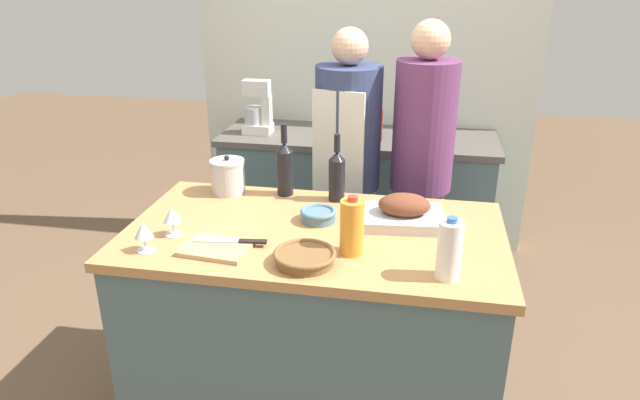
{
  "coord_description": "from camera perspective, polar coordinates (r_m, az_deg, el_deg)",
  "views": [
    {
      "loc": [
        0.41,
        -2.06,
        1.91
      ],
      "look_at": [
        0.0,
        0.13,
        0.98
      ],
      "focal_mm": 32.0,
      "sensor_mm": 36.0,
      "label": 1
    }
  ],
  "objects": [
    {
      "name": "mixing_bowl",
      "position": [
        2.4,
        -0.15,
        -1.48
      ],
      "size": [
        0.15,
        0.15,
        0.05
      ],
      "color": "slate",
      "rests_on": "kitchen_island"
    },
    {
      "name": "wine_glass_left",
      "position": [
        2.33,
        -14.59,
        -1.53
      ],
      "size": [
        0.07,
        0.07,
        0.12
      ],
      "color": "silver",
      "rests_on": "kitchen_island"
    },
    {
      "name": "kitchen_island",
      "position": [
        2.56,
        -0.54,
        -12.17
      ],
      "size": [
        1.54,
        0.86,
        0.9
      ],
      "color": "#4C666B",
      "rests_on": "ground_plane"
    },
    {
      "name": "back_counter",
      "position": [
        3.85,
        3.65,
        0.13
      ],
      "size": [
        1.77,
        0.6,
        0.89
      ],
      "color": "#4C666B",
      "rests_on": "ground_plane"
    },
    {
      "name": "stand_mixer",
      "position": [
        3.73,
        -6.26,
        8.79
      ],
      "size": [
        0.18,
        0.14,
        0.34
      ],
      "color": "silver",
      "rests_on": "back_counter"
    },
    {
      "name": "wine_glass_right",
      "position": [
        2.23,
        -17.24,
        -2.98
      ],
      "size": [
        0.07,
        0.07,
        0.12
      ],
      "color": "silver",
      "rests_on": "kitchen_island"
    },
    {
      "name": "person_cook_guest",
      "position": [
        3.05,
        10.12,
        3.45
      ],
      "size": [
        0.32,
        0.32,
        1.67
      ],
      "rotation": [
        0.0,
        0.0,
        -0.0
      ],
      "color": "beige",
      "rests_on": "ground_plane"
    },
    {
      "name": "roasting_pan",
      "position": [
        2.4,
        8.38,
        -1.21
      ],
      "size": [
        0.35,
        0.29,
        0.13
      ],
      "color": "#BCBCC1",
      "rests_on": "kitchen_island"
    },
    {
      "name": "stock_pot",
      "position": [
        2.71,
        -9.2,
        2.35
      ],
      "size": [
        0.16,
        0.16,
        0.18
      ],
      "color": "#B7B7BC",
      "rests_on": "kitchen_island"
    },
    {
      "name": "wine_bottle_dark",
      "position": [
        2.64,
        -3.54,
        3.28
      ],
      "size": [
        0.08,
        0.08,
        0.34
      ],
      "color": "black",
      "rests_on": "kitchen_island"
    },
    {
      "name": "milk_jug",
      "position": [
        1.99,
        12.81,
        -4.89
      ],
      "size": [
        0.09,
        0.09,
        0.23
      ],
      "color": "white",
      "rests_on": "kitchen_island"
    },
    {
      "name": "knife_chef",
      "position": [
        2.22,
        -8.71,
        -4.07
      ],
      "size": [
        0.29,
        0.06,
        0.01
      ],
      "color": "#B7B7BC",
      "rests_on": "cutting_board"
    },
    {
      "name": "cutting_board",
      "position": [
        2.2,
        -10.29,
        -4.7
      ],
      "size": [
        0.27,
        0.22,
        0.02
      ],
      "color": "tan",
      "rests_on": "kitchen_island"
    },
    {
      "name": "wine_bottle_green",
      "position": [
        2.58,
        1.69,
        2.54
      ],
      "size": [
        0.07,
        0.07,
        0.31
      ],
      "color": "black",
      "rests_on": "kitchen_island"
    },
    {
      "name": "person_cook_aproned",
      "position": [
        3.09,
        2.74,
        3.41
      ],
      "size": [
        0.35,
        0.37,
        1.62
      ],
      "rotation": [
        0.0,
        0.0,
        -0.18
      ],
      "color": "beige",
      "rests_on": "ground_plane"
    },
    {
      "name": "back_wall",
      "position": [
        3.95,
        4.6,
        13.27
      ],
      "size": [
        2.27,
        0.1,
        2.55
      ],
      "color": "silver",
      "rests_on": "ground_plane"
    },
    {
      "name": "juice_jug",
      "position": [
        2.11,
        3.23,
        -2.7
      ],
      "size": [
        0.09,
        0.09,
        0.23
      ],
      "color": "orange",
      "rests_on": "kitchen_island"
    },
    {
      "name": "wicker_basket",
      "position": [
        2.07,
        -1.53,
        -5.7
      ],
      "size": [
        0.23,
        0.23,
        0.05
      ],
      "color": "brown",
      "rests_on": "kitchen_island"
    },
    {
      "name": "condiment_bottle_tall",
      "position": [
        3.58,
        5.8,
        7.5
      ],
      "size": [
        0.06,
        0.06,
        0.21
      ],
      "color": "maroon",
      "rests_on": "back_counter"
    },
    {
      "name": "condiment_bottle_short",
      "position": [
        3.71,
        12.74,
        6.97
      ],
      "size": [
        0.05,
        0.05,
        0.13
      ],
      "color": "#332D28",
      "rests_on": "back_counter"
    }
  ]
}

